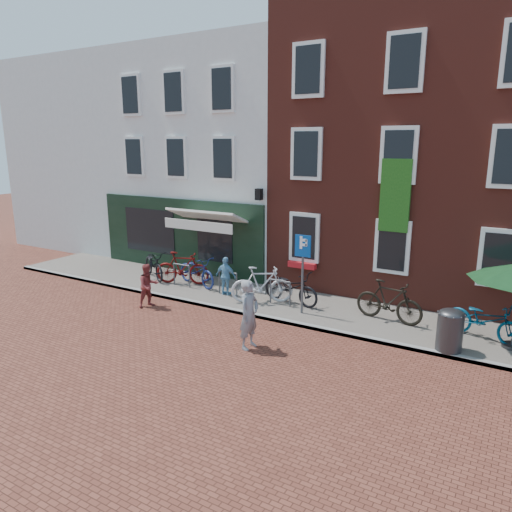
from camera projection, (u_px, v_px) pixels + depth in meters
The scene contains 17 objects.
ground at pixel (247, 316), 14.45m from camera, with size 80.00×80.00×0.00m, color brown.
sidewalk at pixel (298, 306), 15.20m from camera, with size 24.00×3.00×0.10m, color slate.
building_stucco at pixel (233, 157), 21.72m from camera, with size 8.00×8.00×9.00m, color silver.
building_brick_mid at pixel (386, 147), 18.17m from camera, with size 6.00×8.00×10.00m, color maroon.
filler_left at pixel (116, 155), 25.41m from camera, with size 7.00×8.00×9.00m, color silver.
litter_bin at pixel (450, 328), 11.73m from camera, with size 0.63×0.63×1.16m.
parking_sign at pixel (303, 260), 14.06m from camera, with size 0.50×0.08×2.43m.
woman at pixel (249, 314), 12.05m from camera, with size 0.66×0.43×1.82m, color gray.
boy at pixel (148, 285), 15.17m from camera, with size 0.68×0.53×1.41m, color brown.
cafe_person at pixel (226, 276), 16.03m from camera, with size 0.77×0.32×1.32m, color #68A4C8.
bicycle_0 at pixel (154, 264), 18.07m from camera, with size 0.72×2.06×1.08m, color black.
bicycle_1 at pixel (182, 268), 17.29m from camera, with size 0.57×2.00×1.20m, color #5A0C0A.
bicycle_2 at pixel (197, 271), 17.15m from camera, with size 0.72×2.06×1.08m, color navy.
bicycle_3 at pixel (262, 285), 15.26m from camera, with size 0.57×2.00×1.20m, color silver.
bicycle_4 at pixel (291, 287), 15.21m from camera, with size 0.72×2.06×1.08m, color black.
bicycle_5 at pixel (389, 301), 13.68m from camera, with size 0.57×2.00×1.20m, color black.
bicycle_6 at pixel (485, 320), 12.40m from camera, with size 0.72×2.06×1.08m, color navy.
Camera 1 is at (7.11, -11.61, 5.17)m, focal length 33.22 mm.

